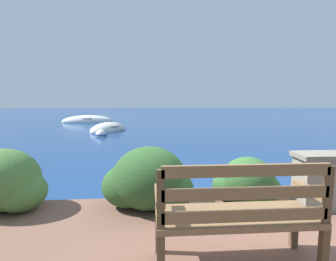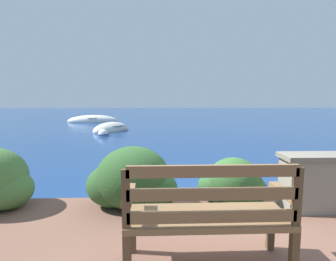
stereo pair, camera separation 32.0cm
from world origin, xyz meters
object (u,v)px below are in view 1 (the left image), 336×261
at_px(mooring_buoy, 101,135).
at_px(rowboat_mid, 88,121).
at_px(park_bench, 238,212).
at_px(rowboat_nearest, 108,130).

bearing_deg(mooring_buoy, rowboat_mid, 107.26).
distance_m(park_bench, rowboat_nearest, 11.37).
distance_m(rowboat_mid, mooring_buoy, 7.01).
height_order(rowboat_mid, mooring_buoy, rowboat_mid).
bearing_deg(mooring_buoy, rowboat_nearest, 88.85).
distance_m(rowboat_nearest, rowboat_mid, 5.40).
relative_size(park_bench, rowboat_mid, 0.40).
height_order(rowboat_nearest, mooring_buoy, rowboat_nearest).
bearing_deg(rowboat_mid, mooring_buoy, -82.58).
distance_m(park_bench, rowboat_mid, 16.71).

